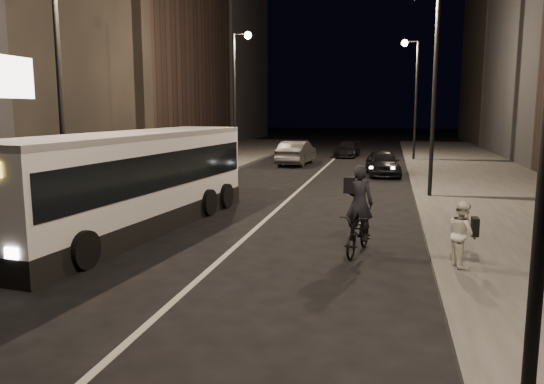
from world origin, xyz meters
The scene contains 14 objects.
ground centered at (0.00, 0.00, 0.00)m, with size 180.00×180.00×0.00m, color black.
sidewalk_right centered at (8.50, 14.00, 0.08)m, with size 7.00×70.00×0.16m, color #373735.
sidewalk_left centered at (-8.50, 14.00, 0.08)m, with size 7.00×70.00×0.16m, color #373735.
building_row_left centered at (-16.00, 28.50, 11.00)m, with size 8.00×61.00×22.00m, color black.
streetlight_right_mid centered at (5.33, 12.00, 5.36)m, with size 1.20×0.44×8.12m.
streetlight_right_far centered at (5.33, 28.00, 5.36)m, with size 1.20×0.44×8.12m.
streetlight_left_near centered at (-5.33, 4.00, 5.36)m, with size 1.20×0.44×8.12m.
streetlight_left_far centered at (-5.33, 22.00, 5.36)m, with size 1.20×0.44×8.12m.
city_bus centered at (-3.56, 4.36, 1.61)m, with size 3.51×11.13×2.96m.
cyclist_on_bicycle centered at (3.26, 3.08, 0.77)m, with size 1.07×2.09×2.30m.
pedestrian_woman centered at (5.60, 2.00, 0.90)m, with size 0.72×0.56×1.48m, color silver.
car_near centered at (3.60, 19.48, 0.71)m, with size 1.67×4.14×1.41m, color black.
car_mid centered at (-2.01, 24.04, 0.78)m, with size 1.66×4.75×1.57m, color #343336.
car_far centered at (0.80, 30.52, 0.59)m, with size 1.64×4.04×1.17m, color black.
Camera 1 is at (3.96, -10.15, 3.67)m, focal length 35.00 mm.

